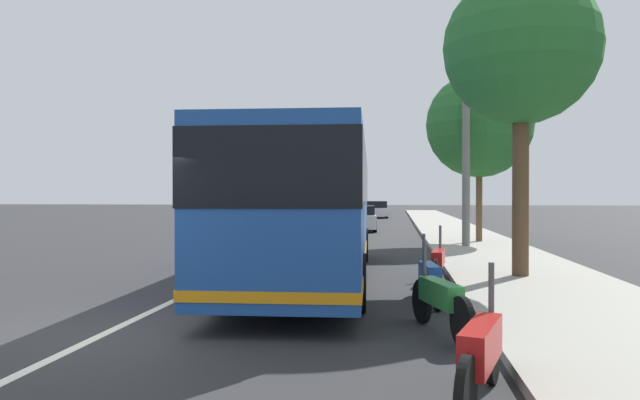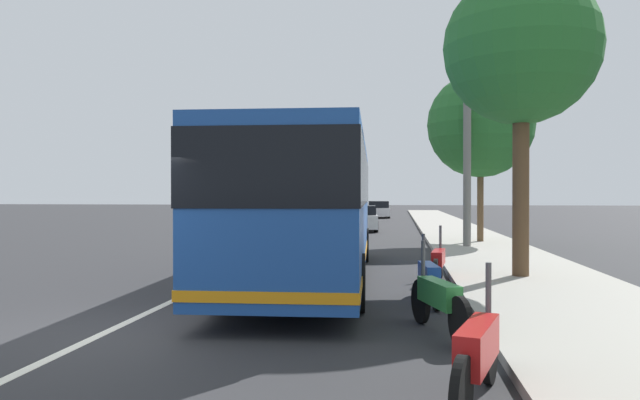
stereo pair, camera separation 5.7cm
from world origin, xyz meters
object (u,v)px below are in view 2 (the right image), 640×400
object	(u,v)px
car_far_distant	(361,219)
roadside_tree_mid_block	(521,49)
car_oncoming	(281,217)
motorcycle_mid_row	(478,355)
roadside_tree_far_block	(481,125)
car_side_street	(378,210)
coach_bus	(311,200)
motorcycle_angled	(438,262)
motorcycle_far_end	(429,278)
motorcycle_by_tree	(439,300)
utility_pole	(467,137)

from	to	relation	value
car_far_distant	roadside_tree_mid_block	size ratio (longest dim) A/B	0.60
roadside_tree_mid_block	car_oncoming	bearing A→B (deg)	26.05
motorcycle_mid_row	roadside_tree_mid_block	distance (m)	9.78
motorcycle_mid_row	roadside_tree_far_block	bearing A→B (deg)	9.28
car_side_street	roadside_tree_mid_block	xyz separation A→B (m)	(-37.53, -4.49, 4.61)
coach_bus	car_far_distant	xyz separation A→B (m)	(18.90, 0.03, -1.19)
motorcycle_mid_row	motorcycle_angled	world-z (taller)	motorcycle_mid_row
car_far_distant	car_oncoming	distance (m)	4.76
motorcycle_far_end	car_side_street	bearing A→B (deg)	-3.64
coach_bus	motorcycle_far_end	size ratio (longest dim) A/B	5.90
motorcycle_mid_row	car_side_street	bearing A→B (deg)	20.12
car_side_street	roadside_tree_far_block	xyz separation A→B (m)	(-27.36, -4.96, 4.08)
roadside_tree_mid_block	roadside_tree_far_block	xyz separation A→B (m)	(10.17, -0.48, -0.53)
motorcycle_angled	car_side_street	xyz separation A→B (m)	(37.83, 2.62, 0.23)
coach_bus	motorcycle_by_tree	size ratio (longest dim) A/B	5.60
car_side_street	motorcycle_mid_row	bearing A→B (deg)	179.27
roadside_tree_far_block	car_side_street	bearing A→B (deg)	10.28
motorcycle_by_tree	car_side_street	bearing A→B (deg)	-14.32
utility_pole	car_side_street	bearing A→B (deg)	8.02
motorcycle_angled	motorcycle_by_tree	bearing A→B (deg)	-175.96
coach_bus	motorcycle_far_end	bearing A→B (deg)	-138.52
motorcycle_by_tree	motorcycle_far_end	distance (m)	2.44
roadside_tree_mid_block	roadside_tree_far_block	size ratio (longest dim) A/B	1.03
roadside_tree_mid_block	utility_pole	distance (m)	7.96
car_oncoming	motorcycle_by_tree	bearing A→B (deg)	19.55
car_side_street	roadside_tree_mid_block	distance (m)	38.08
roadside_tree_mid_block	car_side_street	bearing A→B (deg)	6.82
car_far_distant	car_oncoming	bearing A→B (deg)	75.79
motorcycle_mid_row	motorcycle_by_tree	bearing A→B (deg)	20.44
car_oncoming	roadside_tree_mid_block	bearing A→B (deg)	29.22
coach_bus	motorcycle_angled	bearing A→B (deg)	-92.97
motorcycle_far_end	motorcycle_mid_row	bearing A→B (deg)	175.08
car_far_distant	car_oncoming	size ratio (longest dim) A/B	0.98
roadside_tree_far_block	car_far_distant	bearing A→B (deg)	32.15
car_oncoming	motorcycle_far_end	bearing A→B (deg)	21.20
motorcycle_by_tree	roadside_tree_far_block	size ratio (longest dim) A/B	0.31
coach_bus	roadside_tree_far_block	distance (m)	12.06
roadside_tree_far_block	coach_bus	bearing A→B (deg)	153.16
motorcycle_by_tree	motorcycle_angled	bearing A→B (deg)	-21.17
motorcycle_mid_row	roadside_tree_far_block	size ratio (longest dim) A/B	0.31
car_far_distant	roadside_tree_far_block	size ratio (longest dim) A/B	0.62
roadside_tree_mid_block	motorcycle_angled	bearing A→B (deg)	99.16
motorcycle_by_tree	car_oncoming	distance (m)	25.94
motorcycle_by_tree	utility_pole	distance (m)	13.87
coach_bus	car_far_distant	bearing A→B (deg)	-2.30
motorcycle_far_end	roadside_tree_far_block	distance (m)	14.08
car_side_street	roadside_tree_mid_block	bearing A→B (deg)	-176.97
motorcycle_far_end	car_side_street	world-z (taller)	car_side_street
motorcycle_by_tree	car_far_distant	bearing A→B (deg)	-11.11
motorcycle_far_end	car_oncoming	xyz separation A→B (m)	(22.45, 7.31, 0.28)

